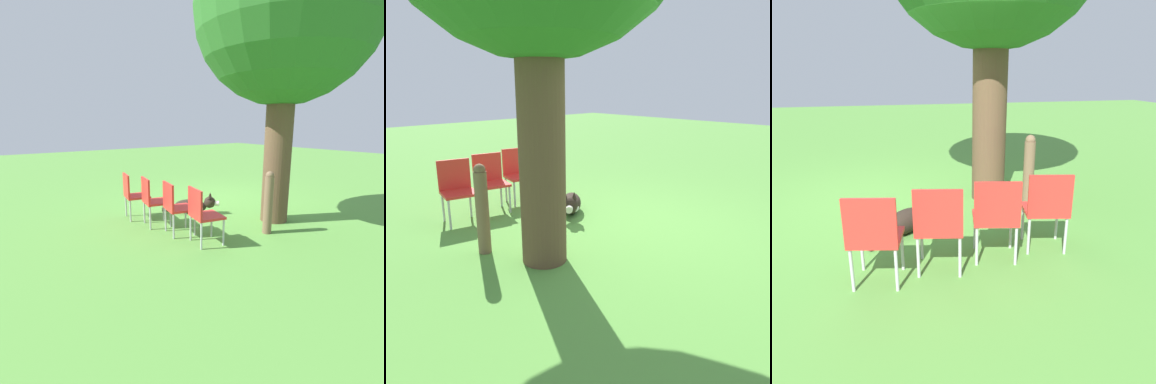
% 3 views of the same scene
% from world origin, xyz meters
% --- Properties ---
extents(ground_plane, '(30.00, 30.00, 0.00)m').
position_xyz_m(ground_plane, '(0.00, 0.00, 0.00)').
color(ground_plane, '#56933D').
extents(dog, '(0.87, 0.89, 0.42)m').
position_xyz_m(dog, '(0.99, 0.08, 0.15)').
color(dog, '#2D231C').
rests_on(dog, ground_plane).
extents(fence_post, '(0.14, 0.14, 1.03)m').
position_xyz_m(fence_post, '(0.70, 1.69, 0.52)').
color(fence_post, brown).
rests_on(fence_post, ground_plane).
extents(red_chair_0, '(0.50, 0.52, 0.86)m').
position_xyz_m(red_chair_0, '(2.13, -0.32, 0.50)').
color(red_chair_0, red).
rests_on(red_chair_0, ground_plane).
extents(red_chair_1, '(0.50, 0.52, 0.86)m').
position_xyz_m(red_chair_1, '(2.04, 0.26, 0.50)').
color(red_chair_1, red).
rests_on(red_chair_1, ground_plane).
extents(red_chair_2, '(0.50, 0.52, 0.86)m').
position_xyz_m(red_chair_2, '(1.94, 0.83, 0.50)').
color(red_chair_2, red).
rests_on(red_chair_2, ground_plane).
extents(red_chair_3, '(0.50, 0.52, 0.86)m').
position_xyz_m(red_chair_3, '(1.84, 1.41, 0.50)').
color(red_chair_3, red).
rests_on(red_chair_3, ground_plane).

